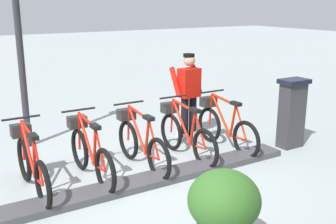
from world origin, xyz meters
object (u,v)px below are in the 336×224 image
lamp_post (17,16)px  planter_bush (224,210)px  bike_docked_0 (224,126)px  bike_docked_2 (140,142)px  bike_docked_1 (185,134)px  payment_kiosk (292,112)px  bike_docked_4 (31,163)px  bike_docked_3 (89,152)px  worker_near_rack (189,92)px

lamp_post → planter_bush: bearing=-168.8°
bike_docked_0 → bike_docked_2: size_ratio=1.00×
bike_docked_1 → planter_bush: 2.91m
lamp_post → bike_docked_0: bearing=-123.3°
payment_kiosk → bike_docked_4: payment_kiosk is taller
payment_kiosk → bike_docked_3: size_ratio=0.74×
bike_docked_2 → bike_docked_4: (0.00, 1.73, 0.00)m
bike_docked_0 → bike_docked_3: 2.60m
worker_near_rack → lamp_post: (1.10, 2.87, 1.47)m
bike_docked_1 → bike_docked_2: 0.87m
payment_kiosk → lamp_post: 5.18m
bike_docked_0 → bike_docked_2: 1.73m
bike_docked_2 → bike_docked_3: (0.00, 0.87, 0.00)m
bike_docked_4 → planter_bush: (-2.62, -1.33, 0.11)m
worker_near_rack → lamp_post: bearing=69.1°
bike_docked_2 → bike_docked_4: bearing=90.0°
payment_kiosk → bike_docked_2: size_ratio=0.74×
bike_docked_0 → bike_docked_4: bearing=90.0°
bike_docked_3 → worker_near_rack: size_ratio=1.04×
lamp_post → bike_docked_3: bearing=-167.3°
bike_docked_0 → bike_docked_4: same height
bike_docked_3 → worker_near_rack: 2.63m
bike_docked_2 → worker_near_rack: (0.91, -1.56, 0.48)m
payment_kiosk → bike_docked_1: 2.06m
payment_kiosk → bike_docked_4: (0.57, 4.56, -0.24)m
worker_near_rack → lamp_post: 3.41m
bike_docked_1 → worker_near_rack: worker_near_rack is taller
payment_kiosk → worker_near_rack: 1.97m
bike_docked_2 → worker_near_rack: worker_near_rack is taller
bike_docked_3 → bike_docked_4: 0.87m
bike_docked_2 → bike_docked_3: bearing=90.0°
bike_docked_2 → bike_docked_3: 0.87m
lamp_post → planter_bush: (-4.62, -0.91, -1.84)m
bike_docked_3 → lamp_post: lamp_post is taller
bike_docked_1 → planter_bush: bike_docked_1 is taller
bike_docked_4 → lamp_post: 2.83m
bike_docked_1 → bike_docked_2: bearing=90.0°
bike_docked_1 → planter_bush: size_ratio=1.77×
bike_docked_1 → lamp_post: bearing=47.4°
planter_bush → bike_docked_4: bearing=26.9°
planter_bush → bike_docked_2: bearing=-8.7°
planter_bush → lamp_post: bearing=11.2°
payment_kiosk → lamp_post: (2.57, 4.15, 1.72)m
bike_docked_2 → bike_docked_3: size_ratio=1.00×
bike_docked_4 → worker_near_rack: 3.44m
payment_kiosk → planter_bush: size_ratio=1.32×
payment_kiosk → planter_bush: 3.83m
bike_docked_2 → bike_docked_4: size_ratio=1.00×
bike_docked_3 → lamp_post: (2.00, 0.45, 1.95)m
bike_docked_0 → planter_bush: (-2.62, 2.13, 0.11)m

